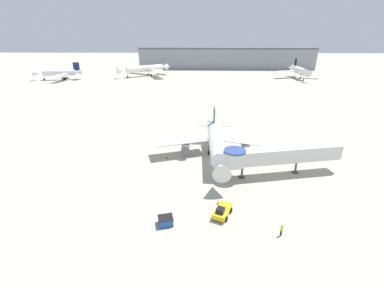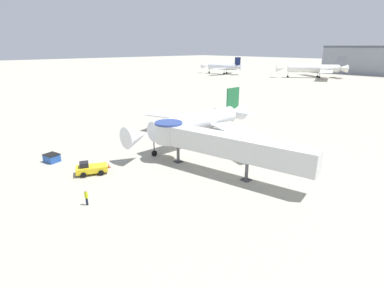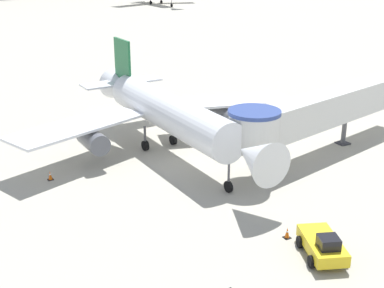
{
  "view_description": "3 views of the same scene",
  "coord_description": "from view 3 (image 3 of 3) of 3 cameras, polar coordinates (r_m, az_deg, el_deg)",
  "views": [
    {
      "loc": [
        -3.05,
        -48.89,
        24.98
      ],
      "look_at": [
        -4.92,
        3.5,
        2.98
      ],
      "focal_mm": 24.0,
      "sensor_mm": 36.0,
      "label": 1
    },
    {
      "loc": [
        36.98,
        -32.37,
        16.43
      ],
      "look_at": [
        5.5,
        -3.28,
        2.42
      ],
      "focal_mm": 28.0,
      "sensor_mm": 36.0,
      "label": 2
    },
    {
      "loc": [
        -20.39,
        -37.28,
        17.57
      ],
      "look_at": [
        -1.34,
        -4.41,
        3.51
      ],
      "focal_mm": 50.0,
      "sensor_mm": 36.0,
      "label": 3
    }
  ],
  "objects": [
    {
      "name": "traffic_cone_near_nose",
      "position": [
        35.19,
        10.12,
        -9.33
      ],
      "size": [
        0.44,
        0.44,
        0.73
      ],
      "color": "black",
      "rests_on": "ground_plane"
    },
    {
      "name": "ground_plane",
      "position": [
        45.98,
        -1.31,
        -2.16
      ],
      "size": [
        800.0,
        800.0,
        0.0
      ],
      "primitive_type": "plane",
      "color": "#A8A393"
    },
    {
      "name": "main_airplane",
      "position": [
        47.32,
        -2.69,
        3.39
      ],
      "size": [
        28.31,
        26.64,
        8.96
      ],
      "rotation": [
        0.0,
        0.0,
        0.01
      ],
      "color": "silver",
      "rests_on": "ground_plane"
    },
    {
      "name": "jet_bridge",
      "position": [
        47.67,
        13.19,
        3.47
      ],
      "size": [
        23.22,
        7.66,
        5.87
      ],
      "rotation": [
        0.0,
        0.0,
        0.2
      ],
      "color": "silver",
      "rests_on": "ground_plane"
    },
    {
      "name": "pushback_tug_yellow",
      "position": [
        33.46,
        13.78,
        -10.43
      ],
      "size": [
        3.4,
        4.49,
        1.8
      ],
      "rotation": [
        0.0,
        0.0,
        -0.41
      ],
      "color": "yellow",
      "rests_on": "ground_plane"
    },
    {
      "name": "traffic_cone_port_wing",
      "position": [
        44.29,
        -14.89,
        -3.28
      ],
      "size": [
        0.46,
        0.46,
        0.75
      ],
      "color": "black",
      "rests_on": "ground_plane"
    },
    {
      "name": "traffic_cone_starboard_wing",
      "position": [
        54.47,
        7.4,
        1.71
      ],
      "size": [
        0.44,
        0.44,
        0.73
      ],
      "color": "black",
      "rests_on": "ground_plane"
    }
  ]
}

